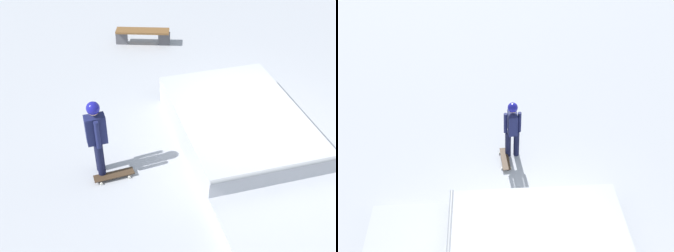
# 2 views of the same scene
# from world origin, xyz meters

# --- Properties ---
(ground_plane) EXTENTS (60.00, 60.00, 0.00)m
(ground_plane) POSITION_xyz_m (0.00, 0.00, 0.00)
(ground_plane) COLOR #A8AAB2
(skate_ramp) EXTENTS (5.94, 4.17, 0.74)m
(skate_ramp) POSITION_xyz_m (0.43, -0.14, 0.32)
(skate_ramp) COLOR #B0B3BB
(skate_ramp) RESTS_ON ground
(skater) EXTENTS (0.41, 0.43, 1.73)m
(skater) POSITION_xyz_m (1.26, -3.07, 1.01)
(skater) COLOR black
(skater) RESTS_ON ground
(skateboard) EXTENTS (0.49, 0.82, 0.09)m
(skateboard) POSITION_xyz_m (1.38, -2.80, 0.08)
(skateboard) COLOR #3F2D1E
(skateboard) RESTS_ON ground
(park_bench) EXTENTS (0.42, 1.66, 0.48)m
(park_bench) POSITION_xyz_m (-4.35, -2.84, 0.36)
(park_bench) COLOR brown
(park_bench) RESTS_ON ground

